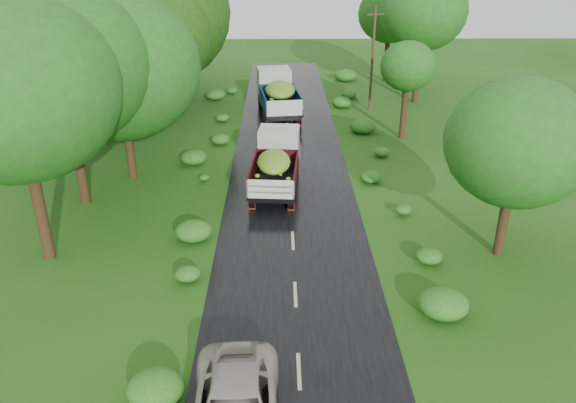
{
  "coord_description": "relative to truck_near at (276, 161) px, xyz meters",
  "views": [
    {
      "loc": [
        -0.53,
        -13.08,
        11.92
      ],
      "look_at": [
        -0.2,
        8.39,
        1.7
      ],
      "focal_mm": 35.0,
      "sensor_mm": 36.0,
      "label": 1
    }
  ],
  "objects": [
    {
      "name": "ground",
      "position": [
        0.72,
        -13.72,
        -1.46
      ],
      "size": [
        120.0,
        120.0,
        0.0
      ],
      "primitive_type": "plane",
      "color": "#1B480F",
      "rests_on": "ground"
    },
    {
      "name": "road_lines",
      "position": [
        0.72,
        -7.72,
        -1.44
      ],
      "size": [
        0.12,
        69.6,
        0.0
      ],
      "color": "#BFB78C",
      "rests_on": "road"
    },
    {
      "name": "trees_left",
      "position": [
        -9.31,
        8.83,
        5.01
      ],
      "size": [
        7.43,
        33.12,
        9.09
      ],
      "color": "black",
      "rests_on": "ground"
    },
    {
      "name": "trees_right",
      "position": [
        9.73,
        10.91,
        4.2
      ],
      "size": [
        5.84,
        33.58,
        8.47
      ],
      "color": "black",
      "rests_on": "ground"
    },
    {
      "name": "utility_pole",
      "position": [
        6.96,
        14.33,
        2.36
      ],
      "size": [
        1.29,
        0.38,
        7.43
      ],
      "rotation": [
        0.0,
        0.0,
        0.23
      ],
      "color": "#382616",
      "rests_on": "ground"
    },
    {
      "name": "truck_far",
      "position": [
        0.04,
        13.12,
        0.2
      ],
      "size": [
        3.34,
        7.25,
        2.94
      ],
      "rotation": [
        0.0,
        0.0,
        0.13
      ],
      "color": "black",
      "rests_on": "ground"
    },
    {
      "name": "shrubs",
      "position": [
        0.72,
        0.28,
        -1.11
      ],
      "size": [
        11.9,
        44.0,
        0.7
      ],
      "color": "#165514",
      "rests_on": "ground"
    },
    {
      "name": "road",
      "position": [
        0.72,
        -8.72,
        -1.45
      ],
      "size": [
        6.5,
        80.0,
        0.02
      ],
      "primitive_type": "cube",
      "color": "black",
      "rests_on": "ground"
    },
    {
      "name": "truck_near",
      "position": [
        0.0,
        0.0,
        0.0
      ],
      "size": [
        2.65,
        6.31,
        2.59
      ],
      "rotation": [
        0.0,
        0.0,
        -0.08
      ],
      "color": "black",
      "rests_on": "ground"
    }
  ]
}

